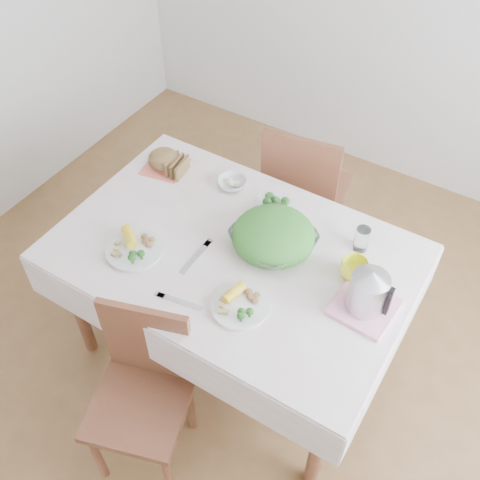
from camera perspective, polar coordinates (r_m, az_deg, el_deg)
The scene contains 19 objects.
floor at distance 2.99m, azimuth -0.54°, elevation -10.86°, with size 3.60×3.60×0.00m, color brown.
dining_table at distance 2.68m, azimuth -0.59°, elevation -6.59°, with size 1.40×0.90×0.75m, color brown.
tablecloth at distance 2.38m, azimuth -0.66°, elevation -1.16°, with size 1.50×1.00×0.01m, color white.
chair_near at distance 2.36m, azimuth -10.38°, elevation -15.79°, with size 0.38×0.38×0.85m, color brown.
chair_far at distance 3.13m, azimuth 6.78°, elevation 5.27°, with size 0.42×0.42×0.93m, color brown.
salad_bowl at distance 2.37m, azimuth 3.40°, elevation 0.04°, with size 0.33×0.33×0.08m, color white.
dinner_plate_left at distance 2.41m, azimuth -10.68°, elevation -1.01°, with size 0.24×0.24×0.02m, color white.
dinner_plate_right at distance 2.18m, azimuth -0.03°, elevation -6.74°, with size 0.23×0.23×0.02m, color white.
broccoli_plate at distance 2.55m, azimuth 3.60°, elevation 3.21°, with size 0.21×0.21×0.02m, color beige.
napkin at distance 2.80m, azimuth -7.64°, elevation 7.39°, with size 0.20×0.20×0.00m, color #EC7059.
bread_loaf at distance 2.77m, azimuth -7.75°, elevation 8.28°, with size 0.16×0.15×0.09m, color brown.
fruit_bowl at distance 2.65m, azimuth -0.81°, elevation 5.79°, with size 0.14×0.14×0.04m, color white.
yellow_mug at distance 2.30m, azimuth 11.50°, elevation -2.92°, with size 0.11×0.11×0.09m, color #FFFE28.
glass_tumbler at distance 2.39m, azimuth 12.29°, elevation 0.20°, with size 0.06×0.06×0.12m, color white.
pink_tray at distance 2.24m, azimuth 12.48°, elevation -6.66°, with size 0.23×0.23×0.02m, color pink.
electric_kettle at distance 2.15m, azimuth 12.95°, elevation -4.87°, with size 0.15×0.15×0.20m, color #B2B5BA.
fork_left at distance 2.36m, azimuth -4.52°, elevation -1.73°, with size 0.02×0.21×0.00m, color silver.
fork_right at distance 2.20m, azimuth -0.54°, elevation -6.36°, with size 0.02×0.17×0.00m, color silver.
knife at distance 2.22m, azimuth -6.17°, elevation -6.22°, with size 0.02×0.19×0.00m, color silver.
Camera 1 is at (0.86, -1.34, 2.53)m, focal length 42.00 mm.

